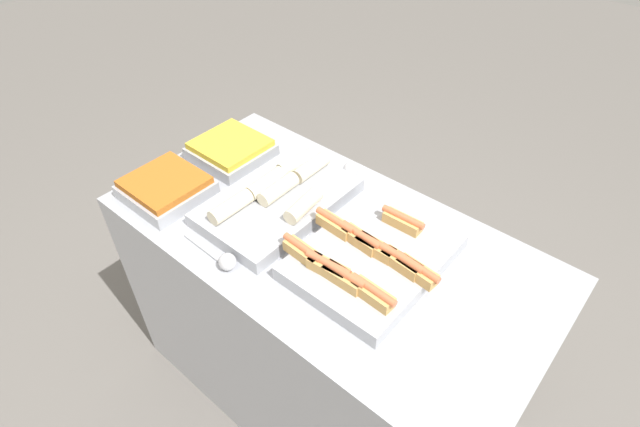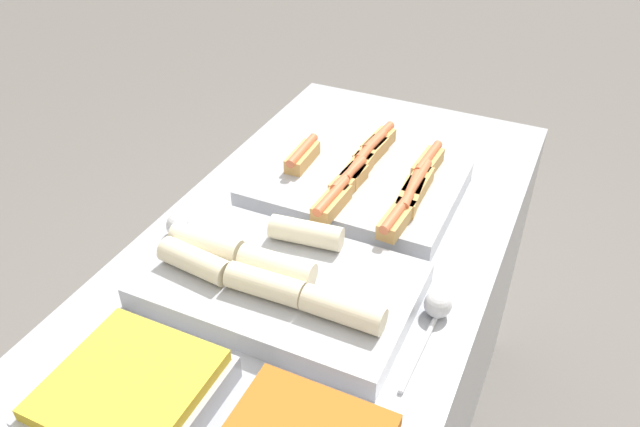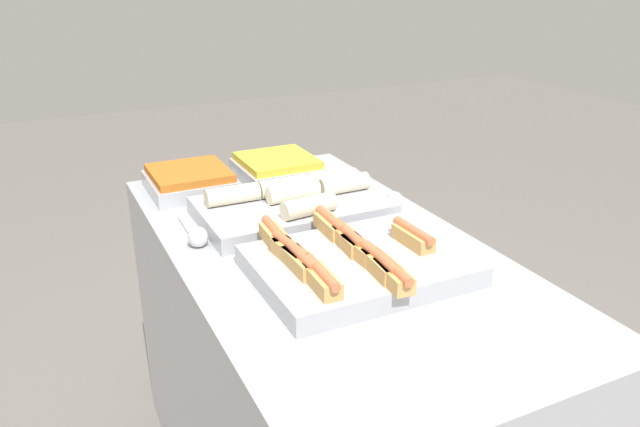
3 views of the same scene
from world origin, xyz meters
The scene contains 6 objects.
counter centered at (0.00, 0.00, 0.47)m, with size 1.48×0.77×0.94m.
tray_hotdogs centered at (0.18, -0.01, 0.97)m, with size 0.45×0.49×0.10m.
tray_wraps centered at (-0.22, 0.01, 0.97)m, with size 0.33×0.53×0.10m.
tray_side_back centered at (-0.56, 0.10, 0.97)m, with size 0.27×0.26×0.07m.
serving_spoon_near centered at (-0.15, -0.30, 0.96)m, with size 0.24×0.05×0.05m.
serving_spoon_far centered at (-0.15, 0.30, 0.96)m, with size 0.24×0.05×0.05m.
Camera 2 is at (-1.02, -0.46, 1.81)m, focal length 35.00 mm.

